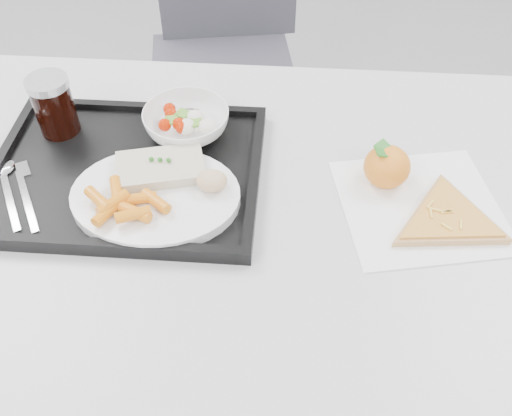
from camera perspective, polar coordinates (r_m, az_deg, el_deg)
table at (r=0.98m, az=-1.61°, el=-2.09°), size 1.20×0.80×0.75m
chair at (r=1.78m, az=-3.15°, el=17.09°), size 0.49×0.49×0.93m
tray at (r=0.99m, az=-12.78°, el=3.47°), size 0.45×0.35×0.03m
dinner_plate at (r=0.92m, az=-9.99°, el=1.15°), size 0.27×0.27×0.02m
fish_fillet at (r=0.94m, az=-9.55°, el=4.01°), size 0.16×0.12×0.03m
bread_roll at (r=0.90m, az=-4.44°, el=2.72°), size 0.05×0.04×0.03m
salad_bowl at (r=1.03m, az=-6.96°, el=8.50°), size 0.15×0.15×0.05m
cola_glass at (r=1.07m, az=-19.59°, el=9.73°), size 0.07×0.07×0.11m
cutlery at (r=1.01m, az=-22.98°, el=2.02°), size 0.12×0.16×0.01m
napkin at (r=0.96m, az=16.06°, el=0.20°), size 0.29×0.29×0.00m
tangerine at (r=0.96m, az=12.96°, el=4.07°), size 0.10×0.10×0.07m
pizza_slice at (r=0.94m, az=18.64°, el=-1.03°), size 0.30×0.30×0.02m
carrot_pile at (r=0.89m, az=-12.99°, el=0.42°), size 0.14×0.10×0.03m
salad_contents at (r=1.01m, az=-6.99°, el=8.51°), size 0.10×0.07×0.03m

